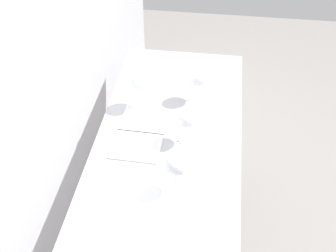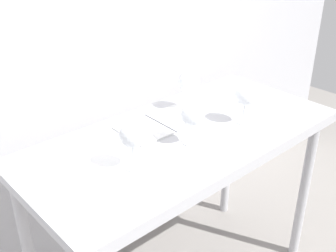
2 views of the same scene
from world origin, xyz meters
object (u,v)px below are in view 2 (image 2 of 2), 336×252
object	(u,v)px
wine_glass_near_right	(245,96)
wine_glass_near_left	(132,136)
wine_glass_near_center	(192,116)
open_notebook	(160,124)
wine_glass_far_right	(189,83)
tasting_sheet_upper	(234,101)
tasting_sheet_lower	(93,159)

from	to	relation	value
wine_glass_near_right	wine_glass_near_left	bearing A→B (deg)	176.92
wine_glass_near_center	wine_glass_near_right	xyz separation A→B (m)	(0.31, -0.02, 0.00)
wine_glass_near_center	open_notebook	world-z (taller)	wine_glass_near_center
wine_glass_near_right	wine_glass_far_right	size ratio (longest dim) A/B	0.96
tasting_sheet_upper	tasting_sheet_lower	bearing A→B (deg)	144.39
wine_glass_near_center	tasting_sheet_lower	xyz separation A→B (m)	(-0.36, 0.16, -0.12)
tasting_sheet_upper	tasting_sheet_lower	xyz separation A→B (m)	(-0.81, 0.00, 0.00)
wine_glass_far_right	tasting_sheet_lower	size ratio (longest dim) A/B	0.69
tasting_sheet_lower	open_notebook	bearing A→B (deg)	0.16
wine_glass_far_right	open_notebook	bearing A→B (deg)	-171.03
wine_glass_near_left	open_notebook	size ratio (longest dim) A/B	0.49
wine_glass_near_center	wine_glass_far_right	distance (m)	0.33
wine_glass_near_right	tasting_sheet_lower	world-z (taller)	wine_glass_near_right
tasting_sheet_upper	wine_glass_near_center	bearing A→B (deg)	163.58
wine_glass_near_right	wine_glass_far_right	bearing A→B (deg)	108.20
wine_glass_far_right	tasting_sheet_lower	bearing A→B (deg)	-171.90
wine_glass_near_right	tasting_sheet_lower	bearing A→B (deg)	165.08
wine_glass_near_right	open_notebook	size ratio (longest dim) A/B	0.48
wine_glass_far_right	tasting_sheet_lower	world-z (taller)	wine_glass_far_right
open_notebook	tasting_sheet_lower	world-z (taller)	open_notebook
tasting_sheet_upper	wine_glass_far_right	bearing A→B (deg)	123.88
open_notebook	tasting_sheet_lower	distance (m)	0.38
wine_glass_near_left	tasting_sheet_upper	size ratio (longest dim) A/B	0.83
open_notebook	wine_glass_far_right	bearing A→B (deg)	10.53
wine_glass_near_left	tasting_sheet_upper	xyz separation A→B (m)	(0.73, 0.14, -0.13)
wine_glass_near_right	tasting_sheet_lower	xyz separation A→B (m)	(-0.67, 0.18, -0.12)
wine_glass_near_left	wine_glass_near_right	xyz separation A→B (m)	(0.59, -0.03, -0.01)
tasting_sheet_upper	wine_glass_near_left	bearing A→B (deg)	155.65
wine_glass_near_left	wine_glass_far_right	bearing A→B (deg)	24.43
wine_glass_near_left	wine_glass_near_center	world-z (taller)	wine_glass_near_left
wine_glass_near_right	tasting_sheet_upper	size ratio (longest dim) A/B	0.80
wine_glass_near_right	tasting_sheet_upper	xyz separation A→B (m)	(0.14, 0.17, -0.12)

